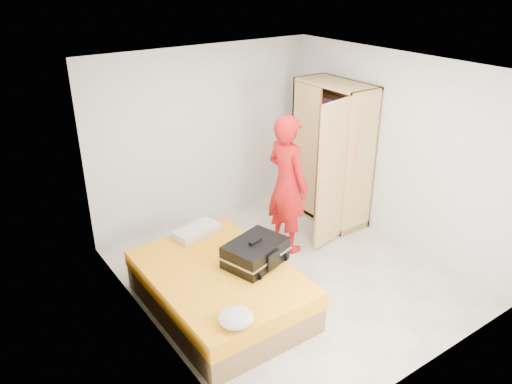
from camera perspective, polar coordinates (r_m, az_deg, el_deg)
room at (r=5.81m, az=4.05°, el=1.31°), size 4.00×4.02×2.60m
bed at (r=5.75m, az=-4.13°, el=-11.00°), size 1.42×2.02×0.50m
wardrobe at (r=7.41m, az=8.62°, el=3.86°), size 1.16×1.30×2.10m
person at (r=6.60m, az=3.57°, el=0.91°), size 0.50×0.72×1.88m
suitcase at (r=5.65m, az=-0.04°, el=-6.97°), size 0.81×0.67×0.30m
round_cushion at (r=4.84m, az=-2.33°, el=-14.17°), size 0.34×0.34×0.13m
pillow at (r=6.30m, az=-6.81°, el=-4.46°), size 0.61×0.39×0.10m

